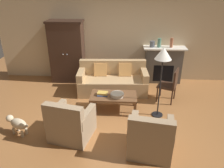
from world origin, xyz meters
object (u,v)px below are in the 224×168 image
armoire (67,52)px  book_stack (102,94)px  coffee_table (114,97)px  floor_lamp (163,58)px  fruit_bowl (117,95)px  dog (17,124)px  mantel_vase_slate (152,44)px  mantel_vase_terracotta (172,43)px  fireplace (163,64)px  mantel_vase_jade (159,43)px  armchair_near_left (71,124)px  armchair_near_right (150,138)px  couch (113,81)px  side_chair_wooden (171,83)px

armoire → book_stack: bearing=-54.7°
coffee_table → book_stack: (-0.27, -0.01, 0.09)m
book_stack → floor_lamp: 1.64m
fruit_bowl → dog: size_ratio=0.59×
mantel_vase_slate → mantel_vase_terracotta: size_ratio=0.65×
fruit_bowl → fireplace: bearing=54.4°
armoire → dog: bearing=-98.1°
fireplace → mantel_vase_jade: 0.71m
armchair_near_left → dog: 1.13m
mantel_vase_slate → dog: mantel_vase_slate is taller
fruit_bowl → book_stack: (-0.35, 0.03, 0.00)m
fireplace → mantel_vase_terracotta: 0.71m
mantel_vase_slate → armoire: bearing=-178.7°
fruit_bowl → dog: 2.24m
mantel_vase_slate → armchair_near_right: bearing=-95.5°
mantel_vase_jade → floor_lamp: 1.99m
fruit_bowl → dog: fruit_bowl is taller
coffee_table → fruit_bowl: fruit_bowl is taller
couch → mantel_vase_terracotta: 2.09m
fireplace → floor_lamp: bearing=-100.9°
couch → dog: 2.76m
mantel_vase_slate → side_chair_wooden: mantel_vase_slate is taller
coffee_table → mantel_vase_terracotta: 2.59m
armchair_near_right → dog: 2.69m
coffee_table → armchair_near_left: bearing=-126.5°
mantel_vase_slate → fireplace: bearing=2.7°
fireplace → armchair_near_right: 3.33m
armoire → side_chair_wooden: armoire is taller
couch → armchair_near_left: 2.22m
mantel_vase_slate → mantel_vase_terracotta: bearing=0.0°
fireplace → fruit_bowl: bearing=-125.6°
armchair_near_right → fruit_bowl: bearing=115.5°
fireplace → fruit_bowl: size_ratio=3.95×
book_stack → mantel_vase_slate: mantel_vase_slate is taller
couch → floor_lamp: bearing=-46.6°
fruit_bowl → mantel_vase_terracotta: size_ratio=1.14×
book_stack → dog: 1.95m
mantel_vase_terracotta → side_chair_wooden: (-0.17, -1.26, -0.75)m
mantel_vase_terracotta → side_chair_wooden: mantel_vase_terracotta is taller
armoire → floor_lamp: armoire is taller
side_chair_wooden → floor_lamp: (-0.39, -0.71, 0.92)m
coffee_table → armchair_near_left: 1.33m
armoire → mantel_vase_terracotta: size_ratio=6.72×
mantel_vase_jade → fruit_bowl: bearing=-122.1°
armchair_near_right → dog: bearing=171.8°
mantel_vase_slate → side_chair_wooden: (0.39, -1.26, -0.70)m
floor_lamp → fireplace: bearing=79.1°
couch → book_stack: couch is taller
armoire → mantel_vase_slate: armoire is taller
couch → coffee_table: couch is taller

